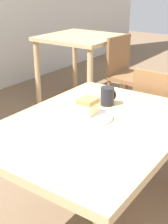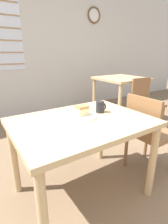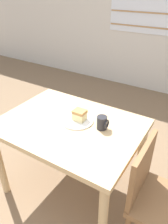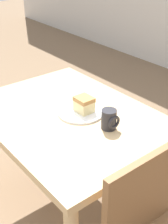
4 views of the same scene
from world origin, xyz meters
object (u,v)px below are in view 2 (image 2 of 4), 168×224
at_px(dining_table_near, 82,131).
at_px(coffee_mug, 100,107).
at_px(cake_slice, 82,110).
at_px(chair_near_window, 148,131).
at_px(chair_far_corner, 145,101).
at_px(plate, 82,116).
at_px(dining_table_far, 121,85).

relative_size(dining_table_near, coffee_mug, 10.58).
height_order(dining_table_near, cake_slice, cake_slice).
bearing_deg(dining_table_near, chair_near_window, -7.67).
distance_m(dining_table_near, chair_far_corner, 1.79).
distance_m(dining_table_near, plate, 0.12).
bearing_deg(coffee_mug, dining_table_far, 39.74).
bearing_deg(chair_far_corner, coffee_mug, -151.55).
bearing_deg(plate, dining_table_far, 36.37).
height_order(chair_far_corner, cake_slice, chair_far_corner).
bearing_deg(plate, dining_table_near, -120.03).
distance_m(chair_near_window, coffee_mug, 0.60).
height_order(chair_near_window, cake_slice, chair_near_window).
bearing_deg(dining_table_near, chair_far_corner, 21.95).
height_order(chair_near_window, chair_far_corner, same).
bearing_deg(cake_slice, plate, -134.57).
xyz_separation_m(dining_table_near, plate, (0.03, 0.06, 0.10)).
height_order(dining_table_near, coffee_mug, coffee_mug).
bearing_deg(dining_table_far, plate, -143.63).
bearing_deg(chair_far_corner, cake_slice, -154.01).
relative_size(chair_far_corner, plate, 3.36).
xyz_separation_m(dining_table_near, chair_far_corner, (1.65, 0.67, -0.15)).
bearing_deg(chair_near_window, chair_far_corner, -50.42).
bearing_deg(chair_far_corner, chair_near_window, -134.79).
bearing_deg(chair_near_window, dining_table_far, -34.81).
xyz_separation_m(chair_near_window, coffee_mug, (-0.49, 0.17, 0.29)).
relative_size(chair_far_corner, cake_slice, 8.94).
distance_m(dining_table_near, chair_near_window, 0.75).
xyz_separation_m(dining_table_far, cake_slice, (-1.63, -1.20, 0.11)).
distance_m(dining_table_far, coffee_mug, 1.88).
height_order(chair_near_window, plate, chair_near_window).
height_order(dining_table_far, chair_near_window, chair_near_window).
bearing_deg(coffee_mug, plate, -175.91).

